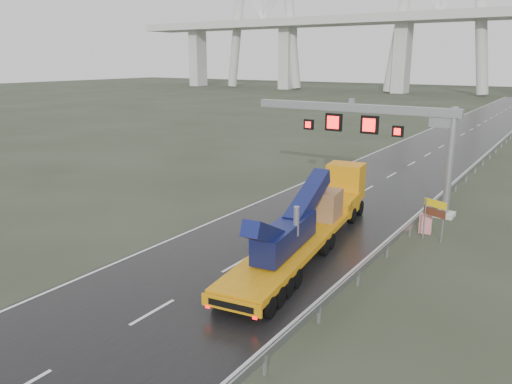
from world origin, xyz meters
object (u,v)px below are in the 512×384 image
Objects in this scene: heavy_haul_truck at (315,215)px; exit_sign_pair at (435,212)px; sign_gantry at (380,127)px; striped_barrier at (425,224)px.

heavy_haul_truck reaches higher than exit_sign_pair.
sign_gantry is 7.88m from striped_barrier.
heavy_haul_truck is at bearing -91.89° from sign_gantry.
heavy_haul_truck reaches higher than striped_barrier.
heavy_haul_truck is 14.58× the size of striped_barrier.
sign_gantry is at bearing 159.01° from exit_sign_pair.
sign_gantry is 6.03× the size of exit_sign_pair.
striped_barrier is (4.59, -3.99, -5.01)m from sign_gantry.
striped_barrier is (-0.70, 1.11, -1.13)m from exit_sign_pair.
exit_sign_pair is 2.06× the size of striped_barrier.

